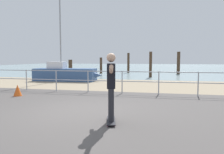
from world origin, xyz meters
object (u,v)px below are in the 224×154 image
at_px(skateboard, 111,121).
at_px(skateboarder, 111,83).
at_px(sailboat, 67,74).
at_px(traffic_cone, 18,91).

relative_size(skateboard, skateboarder, 0.50).
relative_size(sailboat, skateboarder, 3.50).
distance_m(sailboat, traffic_cone, 6.36).
xyz_separation_m(skateboard, skateboarder, (-0.00, 0.00, 0.95)).
bearing_deg(skateboarder, traffic_cone, 148.69).
distance_m(skateboard, traffic_cone, 5.53).
bearing_deg(skateboard, skateboarder, 146.31).
height_order(skateboard, traffic_cone, traffic_cone).
relative_size(skateboarder, traffic_cone, 3.30).
distance_m(skateboarder, traffic_cone, 5.58).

